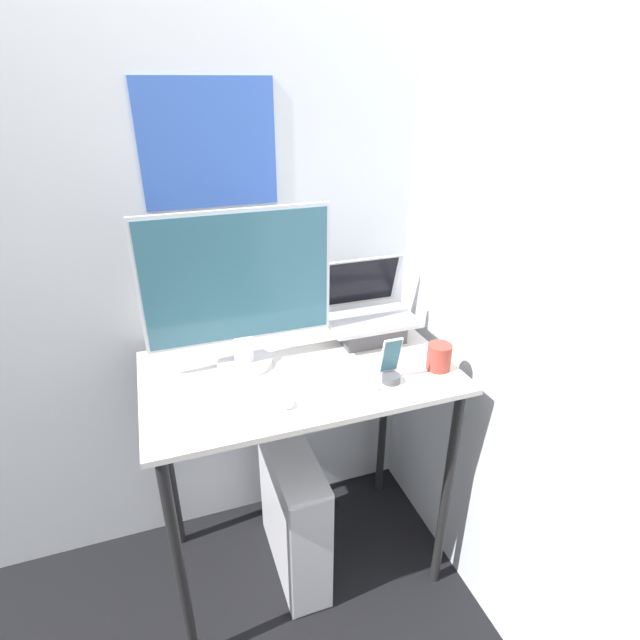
{
  "coord_description": "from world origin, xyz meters",
  "views": [
    {
      "loc": [
        -0.42,
        -1.11,
        1.86
      ],
      "look_at": [
        0.08,
        0.32,
        1.13
      ],
      "focal_mm": 28.0,
      "sensor_mm": 36.0,
      "label": 1
    }
  ],
  "objects_px": {
    "keyboard": "(338,388)",
    "computer_tower": "(294,512)",
    "cell_phone": "(391,368)",
    "laptop": "(368,319)",
    "monitor": "(239,292)",
    "mouse": "(287,402)"
  },
  "relations": [
    {
      "from": "keyboard",
      "to": "computer_tower",
      "type": "distance_m",
      "value": 0.69
    },
    {
      "from": "cell_phone",
      "to": "computer_tower",
      "type": "distance_m",
      "value": 0.79
    },
    {
      "from": "laptop",
      "to": "keyboard",
      "type": "xyz_separation_m",
      "value": [
        -0.24,
        -0.31,
        -0.07
      ]
    },
    {
      "from": "keyboard",
      "to": "laptop",
      "type": "bearing_deg",
      "value": 51.7
    },
    {
      "from": "monitor",
      "to": "cell_phone",
      "type": "relative_size",
      "value": 3.94
    },
    {
      "from": "laptop",
      "to": "mouse",
      "type": "height_order",
      "value": "laptop"
    },
    {
      "from": "monitor",
      "to": "computer_tower",
      "type": "distance_m",
      "value": 0.95
    },
    {
      "from": "laptop",
      "to": "computer_tower",
      "type": "relative_size",
      "value": 0.59
    },
    {
      "from": "monitor",
      "to": "computer_tower",
      "type": "xyz_separation_m",
      "value": [
        0.13,
        -0.11,
        -0.93
      ]
    },
    {
      "from": "keyboard",
      "to": "cell_phone",
      "type": "relative_size",
      "value": 1.52
    },
    {
      "from": "monitor",
      "to": "mouse",
      "type": "relative_size",
      "value": 9.77
    },
    {
      "from": "monitor",
      "to": "mouse",
      "type": "bearing_deg",
      "value": -76.02
    },
    {
      "from": "keyboard",
      "to": "mouse",
      "type": "relative_size",
      "value": 3.76
    },
    {
      "from": "mouse",
      "to": "cell_phone",
      "type": "relative_size",
      "value": 0.4
    },
    {
      "from": "monitor",
      "to": "mouse",
      "type": "distance_m",
      "value": 0.4
    },
    {
      "from": "monitor",
      "to": "computer_tower",
      "type": "relative_size",
      "value": 1.09
    },
    {
      "from": "monitor",
      "to": "keyboard",
      "type": "xyz_separation_m",
      "value": [
        0.25,
        -0.26,
        -0.27
      ]
    },
    {
      "from": "keyboard",
      "to": "cell_phone",
      "type": "height_order",
      "value": "cell_phone"
    },
    {
      "from": "cell_phone",
      "to": "keyboard",
      "type": "bearing_deg",
      "value": 178.17
    },
    {
      "from": "keyboard",
      "to": "mouse",
      "type": "bearing_deg",
      "value": -170.79
    },
    {
      "from": "cell_phone",
      "to": "monitor",
      "type": "bearing_deg",
      "value": 148.43
    },
    {
      "from": "mouse",
      "to": "laptop",
      "type": "bearing_deg",
      "value": 38.52
    }
  ]
}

